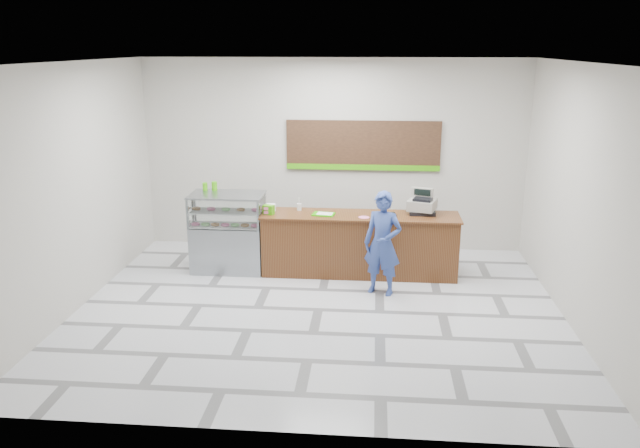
# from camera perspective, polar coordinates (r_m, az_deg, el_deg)

# --- Properties ---
(floor) EXTENTS (7.00, 7.00, 0.00)m
(floor) POSITION_cam_1_polar(r_m,az_deg,el_deg) (9.17, -0.16, -7.84)
(floor) COLOR silver
(floor) RESTS_ON ground
(back_wall) EXTENTS (7.00, 0.00, 7.00)m
(back_wall) POSITION_cam_1_polar(r_m,az_deg,el_deg) (11.54, 1.19, 6.29)
(back_wall) COLOR #BBB6AC
(back_wall) RESTS_ON floor
(ceiling) EXTENTS (7.00, 7.00, 0.00)m
(ceiling) POSITION_cam_1_polar(r_m,az_deg,el_deg) (8.38, -0.18, 14.59)
(ceiling) COLOR silver
(ceiling) RESTS_ON back_wall
(sales_counter) EXTENTS (3.26, 0.76, 1.03)m
(sales_counter) POSITION_cam_1_polar(r_m,az_deg,el_deg) (10.40, 3.63, -1.86)
(sales_counter) COLOR brown
(sales_counter) RESTS_ON floor
(display_case) EXTENTS (1.22, 0.72, 1.33)m
(display_case) POSITION_cam_1_polar(r_m,az_deg,el_deg) (10.63, -8.40, -0.70)
(display_case) COLOR gray
(display_case) RESTS_ON floor
(menu_board) EXTENTS (2.80, 0.06, 0.90)m
(menu_board) POSITION_cam_1_polar(r_m,az_deg,el_deg) (11.44, 3.95, 7.10)
(menu_board) COLOR black
(menu_board) RESTS_ON back_wall
(cash_register) EXTENTS (0.54, 0.55, 0.40)m
(cash_register) POSITION_cam_1_polar(r_m,az_deg,el_deg) (10.42, 9.32, 1.80)
(cash_register) COLOR black
(cash_register) RESTS_ON sales_counter
(card_terminal) EXTENTS (0.11, 0.18, 0.04)m
(card_terminal) POSITION_cam_1_polar(r_m,az_deg,el_deg) (10.22, 6.68, 0.86)
(card_terminal) COLOR black
(card_terminal) RESTS_ON sales_counter
(serving_tray) EXTENTS (0.39, 0.30, 0.02)m
(serving_tray) POSITION_cam_1_polar(r_m,az_deg,el_deg) (10.22, 0.34, 0.91)
(serving_tray) COLOR #25B600
(serving_tray) RESTS_ON sales_counter
(napkin_box) EXTENTS (0.16, 0.16, 0.13)m
(napkin_box) POSITION_cam_1_polar(r_m,az_deg,el_deg) (10.42, -4.57, 1.46)
(napkin_box) COLOR white
(napkin_box) RESTS_ON sales_counter
(straw_cup) EXTENTS (0.08, 0.08, 0.12)m
(straw_cup) POSITION_cam_1_polar(r_m,az_deg,el_deg) (10.49, -1.91, 1.57)
(straw_cup) COLOR silver
(straw_cup) RESTS_ON sales_counter
(promo_box) EXTENTS (0.20, 0.16, 0.15)m
(promo_box) POSITION_cam_1_polar(r_m,az_deg,el_deg) (10.27, -4.72, 1.32)
(promo_box) COLOR #3FA50A
(promo_box) RESTS_ON sales_counter
(donut_decal) EXTENTS (0.18, 0.18, 0.00)m
(donut_decal) POSITION_cam_1_polar(r_m,az_deg,el_deg) (10.09, 4.03, 0.61)
(donut_decal) COLOR pink
(donut_decal) RESTS_ON sales_counter
(green_cup_left) EXTENTS (0.08, 0.08, 0.13)m
(green_cup_left) POSITION_cam_1_polar(r_m,az_deg,el_deg) (10.78, -10.47, 3.39)
(green_cup_left) COLOR #3FA50A
(green_cup_left) RESTS_ON display_case
(green_cup_right) EXTENTS (0.09, 0.09, 0.15)m
(green_cup_right) POSITION_cam_1_polar(r_m,az_deg,el_deg) (10.76, -9.63, 3.45)
(green_cup_right) COLOR #3FA50A
(green_cup_right) RESTS_ON display_case
(customer) EXTENTS (0.68, 0.56, 1.61)m
(customer) POSITION_cam_1_polar(r_m,az_deg,el_deg) (9.54, 5.75, -1.77)
(customer) COLOR #2F448C
(customer) RESTS_ON floor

